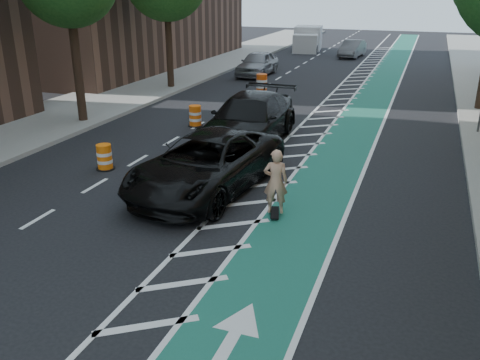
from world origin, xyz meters
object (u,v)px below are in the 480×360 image
at_px(suv_near, 207,163).
at_px(suv_far, 249,120).
at_px(skateboarder, 276,181).
at_px(barrel_a, 105,158).

distance_m(suv_near, suv_far, 4.75).
height_order(suv_near, suv_far, suv_far).
height_order(skateboarder, suv_near, skateboarder).
relative_size(skateboarder, suv_near, 0.29).
xyz_separation_m(skateboarder, barrel_a, (-6.04, 1.48, -0.55)).
relative_size(skateboarder, suv_far, 0.28).
relative_size(suv_far, barrel_a, 7.43).
relative_size(skateboarder, barrel_a, 2.06).
height_order(skateboarder, barrel_a, skateboarder).
distance_m(skateboarder, suv_far, 6.36).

